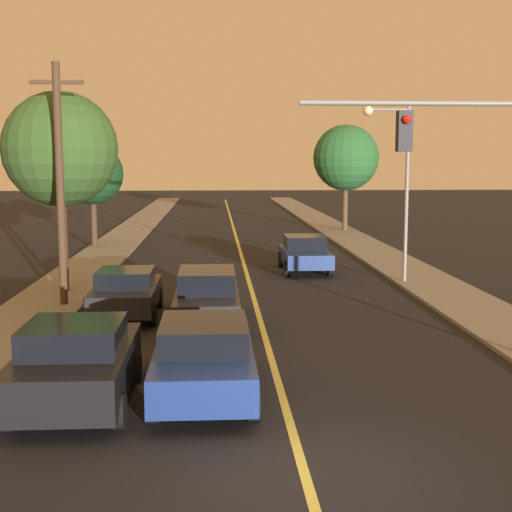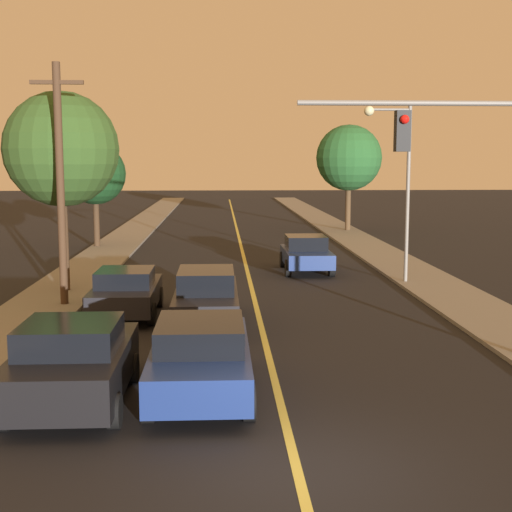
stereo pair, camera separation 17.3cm
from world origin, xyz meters
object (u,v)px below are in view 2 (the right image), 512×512
car_near_lane_front (201,356)px  car_outer_lane_front (73,363)px  tree_left_near (95,174)px  car_far_oncoming (306,253)px  car_near_lane_second (206,297)px  car_outer_lane_second (126,292)px  tree_right_near (349,158)px  streetlamp_right (397,168)px  utility_pole_left (60,180)px  tree_left_far (61,150)px  traffic_signal_mast (472,177)px

car_near_lane_front → car_outer_lane_front: size_ratio=1.14×
car_near_lane_front → tree_left_near: 24.84m
car_outer_lane_front → car_far_oncoming: car_outer_lane_front is taller
car_near_lane_front → car_near_lane_second: bearing=90.0°
car_far_oncoming → tree_left_near: size_ratio=0.75×
car_outer_lane_front → car_outer_lane_second: size_ratio=1.02×
car_near_lane_second → tree_right_near: size_ratio=0.71×
streetlamp_right → utility_pole_left: 11.87m
tree_left_far → tree_right_near: size_ratio=1.01×
tree_left_far → car_outer_lane_second: bearing=-56.3°
utility_pole_left → tree_right_near: utility_pole_left is taller
car_outer_lane_front → streetlamp_right: size_ratio=0.64×
car_far_oncoming → traffic_signal_mast: bearing=99.1°
car_outer_lane_front → utility_pole_left: (-2.11, 9.08, 3.15)m
traffic_signal_mast → tree_left_far: 14.06m
tree_right_near → car_near_lane_front: bearing=-105.1°
traffic_signal_mast → utility_pole_left: 12.30m
car_near_lane_second → traffic_signal_mast: (6.04, -3.68, 3.40)m
car_outer_lane_second → streetlamp_right: streetlamp_right is taller
car_outer_lane_front → car_far_oncoming: bearing=68.4°
car_near_lane_front → streetlamp_right: streetlamp_right is taller
car_outer_lane_second → utility_pole_left: bearing=145.8°
car_far_oncoming → traffic_signal_mast: traffic_signal_mast is taller
car_far_oncoming → tree_left_far: (-8.87, -4.42, 4.17)m
car_outer_lane_second → tree_right_near: (10.98, 24.60, 3.98)m
traffic_signal_mast → streetlamp_right: 9.98m
car_outer_lane_front → tree_left_far: bearing=102.6°
utility_pole_left → tree_left_near: size_ratio=1.38×
utility_pole_left → tree_left_far: bearing=100.6°
tree_left_near → car_outer_lane_front: bearing=-81.4°
car_near_lane_second → streetlamp_right: bearing=42.6°
utility_pole_left → tree_left_near: utility_pole_left is taller
streetlamp_right → tree_right_near: size_ratio=0.96×
car_far_oncoming → tree_right_near: 17.46m
streetlamp_right → tree_left_near: 17.37m
car_near_lane_front → tree_left_far: (-4.93, 11.05, 4.13)m
car_near_lane_front → tree_left_near: size_ratio=0.88×
tree_left_far → tree_right_near: tree_left_far is taller
tree_left_near → tree_left_far: (1.11, -12.84, 1.07)m
car_outer_lane_front → tree_left_far: (-2.56, 11.48, 4.11)m
traffic_signal_mast → car_outer_lane_front: bearing=-162.1°
car_near_lane_second → tree_left_far: bearing=134.1°
car_outer_lane_front → tree_left_near: (-3.67, 24.33, 3.04)m
traffic_signal_mast → car_far_oncoming: bearing=99.1°
utility_pole_left → car_near_lane_front: bearing=-62.6°
streetlamp_right → car_outer_lane_front: bearing=-126.0°
traffic_signal_mast → tree_left_near: (-12.09, 21.61, -0.34)m
streetlamp_right → utility_pole_left: bearing=-162.4°
car_outer_lane_second → car_far_oncoming: size_ratio=1.01×
car_far_oncoming → streetlamp_right: (2.89, -3.23, 3.52)m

